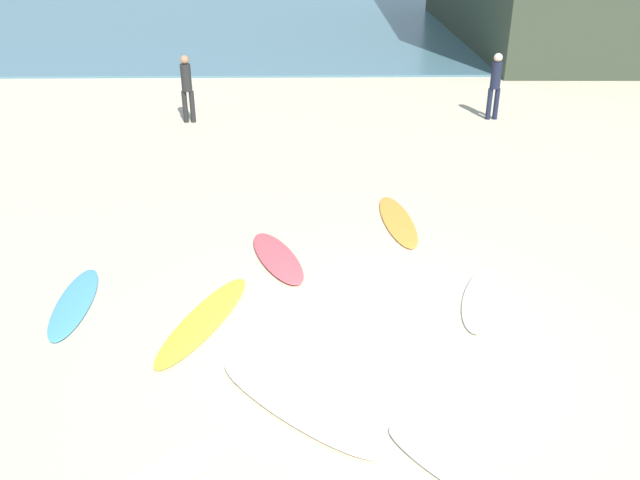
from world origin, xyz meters
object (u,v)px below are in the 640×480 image
object	(u,v)px
surfboard_6	(469,476)
surfboard_2	(398,221)
surfboard_5	(204,320)
beachgoer_near	(187,85)
surfboard_4	(277,257)
surfboard_0	(483,299)
surfboard_3	(167,473)
surfboard_1	(296,406)
beachgoer_mid	(495,83)
surfboard_7	(74,303)

from	to	relation	value
surfboard_6	surfboard_2	bearing A→B (deg)	44.48
surfboard_5	beachgoer_near	xyz separation A→B (m)	(-1.84, 10.11, 1.00)
surfboard_4	surfboard_5	bearing A→B (deg)	41.83
surfboard_5	beachgoer_near	bearing A→B (deg)	120.77
surfboard_0	surfboard_3	xyz separation A→B (m)	(-4.07, -3.36, 0.01)
surfboard_2	surfboard_4	size ratio (longest dim) A/B	1.18
surfboard_3	surfboard_4	xyz separation A→B (m)	(0.93, 4.72, 0.00)
surfboard_1	surfboard_6	size ratio (longest dim) A/B	1.20
surfboard_5	beachgoer_mid	xyz separation A→B (m)	(6.69, 10.28, 1.00)
surfboard_5	surfboard_6	xyz separation A→B (m)	(3.13, -2.94, 0.00)
surfboard_2	surfboard_7	bearing A→B (deg)	23.85
surfboard_0	surfboard_3	size ratio (longest dim) A/B	1.02
surfboard_0	surfboard_2	size ratio (longest dim) A/B	0.84
surfboard_3	surfboard_7	xyz separation A→B (m)	(-2.02, 3.35, -0.01)
surfboard_0	beachgoer_mid	bearing A→B (deg)	-85.32
surfboard_2	surfboard_4	distance (m)	2.65
surfboard_1	surfboard_5	distance (m)	2.29
surfboard_2	beachgoer_mid	bearing A→B (deg)	-121.80
surfboard_1	surfboard_5	world-z (taller)	surfboard_1
surfboard_3	surfboard_4	distance (m)	4.81
surfboard_2	surfboard_0	bearing A→B (deg)	103.33
surfboard_3	surfboard_7	size ratio (longest dim) A/B	0.94
surfboard_5	beachgoer_mid	distance (m)	12.31
surfboard_2	surfboard_1	bearing A→B (deg)	65.60
surfboard_7	beachgoer_near	distance (m)	9.68
surfboard_1	beachgoer_near	xyz separation A→B (m)	(-3.18, 11.97, 1.00)
beachgoer_mid	surfboard_1	bearing A→B (deg)	64.85
surfboard_2	surfboard_4	world-z (taller)	surfboard_4
surfboard_3	surfboard_6	size ratio (longest dim) A/B	0.94
surfboard_3	beachgoer_near	distance (m)	13.15
surfboard_2	surfboard_5	bearing A→B (deg)	41.38
surfboard_4	surfboard_5	xyz separation A→B (m)	(-0.96, -1.86, -0.01)
surfboard_2	surfboard_4	bearing A→B (deg)	28.59
surfboard_2	surfboard_6	size ratio (longest dim) A/B	1.14
surfboard_4	surfboard_7	world-z (taller)	surfboard_4
surfboard_5	surfboard_6	bearing A→B (deg)	-22.81
surfboard_2	beachgoer_mid	xyz separation A→B (m)	(3.52, 6.96, 1.01)
surfboard_0	surfboard_2	world-z (taller)	surfboard_0
surfboard_2	beachgoer_near	xyz separation A→B (m)	(-5.01, 6.79, 1.01)
surfboard_4	surfboard_6	xyz separation A→B (m)	(2.16, -4.80, -0.01)
surfboard_3	beachgoer_mid	size ratio (longest dim) A/B	1.05
surfboard_2	surfboard_6	world-z (taller)	surfboard_6
surfboard_0	surfboard_7	distance (m)	6.09
surfboard_0	surfboard_6	size ratio (longest dim) A/B	0.96
surfboard_0	surfboard_1	bearing A→B (deg)	60.02
surfboard_0	surfboard_1	distance (m)	3.63
surfboard_5	surfboard_1	bearing A→B (deg)	-33.80
surfboard_2	beachgoer_near	size ratio (longest dim) A/B	1.27
surfboard_6	beachgoer_near	world-z (taller)	beachgoer_near
surfboard_7	surfboard_3	bearing A→B (deg)	118.04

